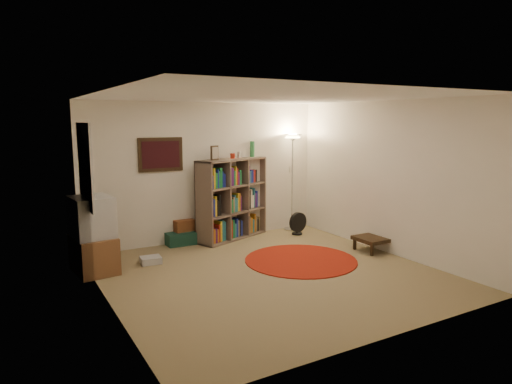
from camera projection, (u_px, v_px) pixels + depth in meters
room at (266, 187)px, 6.37m from camera, size 4.54×4.54×2.54m
bookshelf at (231, 200)px, 8.41m from camera, size 1.54×0.93×1.79m
floor_lamp at (292, 151)px, 8.92m from camera, size 0.47×0.47×1.91m
floor_fan at (298, 223)px, 8.75m from camera, size 0.39×0.23×0.44m
tv_stand at (93, 236)px, 6.56m from camera, size 0.61×0.81×1.11m
dvd_box at (151, 260)px, 7.02m from camera, size 0.33×0.28×0.10m
suitcase at (184, 237)px, 8.16m from camera, size 0.68×0.44×0.22m
wicker_basket at (183, 225)px, 8.17m from camera, size 0.38×0.29×0.20m
paper_towel at (223, 232)px, 8.54m from camera, size 0.11×0.11×0.23m
red_rug at (301, 260)px, 7.16m from camera, size 1.76×1.76×0.02m
side_table at (373, 239)px, 7.67m from camera, size 0.53×0.53×0.24m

